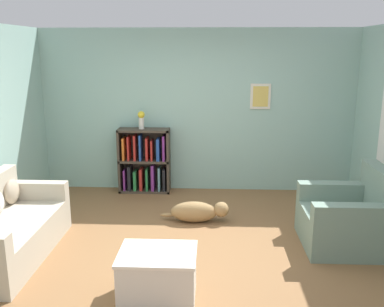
{
  "coord_description": "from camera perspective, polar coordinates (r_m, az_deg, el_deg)",
  "views": [
    {
      "loc": [
        0.23,
        -4.61,
        2.29
      ],
      "look_at": [
        0.0,
        0.4,
        1.05
      ],
      "focal_mm": 40.0,
      "sensor_mm": 36.0,
      "label": 1
    }
  ],
  "objects": [
    {
      "name": "ground_plane",
      "position": [
        5.15,
        -0.21,
        -12.49
      ],
      "size": [
        14.0,
        14.0,
        0.0
      ],
      "primitive_type": "plane",
      "color": "brown"
    },
    {
      "name": "couch",
      "position": [
        5.28,
        -23.97,
        -9.42
      ],
      "size": [
        0.83,
        1.76,
        0.84
      ],
      "color": "#B7AD99",
      "rests_on": "ground_plane"
    },
    {
      "name": "bookshelf",
      "position": [
        6.98,
        -6.32,
        -1.16
      ],
      "size": [
        0.82,
        0.3,
        1.04
      ],
      "color": "#42382D",
      "rests_on": "ground_plane"
    },
    {
      "name": "dog",
      "position": [
        5.82,
        0.83,
        -7.72
      ],
      "size": [
        0.93,
        0.26,
        0.29
      ],
      "color": "#9E7A4C",
      "rests_on": "ground_plane"
    },
    {
      "name": "vase",
      "position": [
        6.82,
        -6.77,
        4.6
      ],
      "size": [
        0.11,
        0.11,
        0.28
      ],
      "color": "silver",
      "rests_on": "bookshelf"
    },
    {
      "name": "wall_back",
      "position": [
        6.94,
        0.72,
        5.68
      ],
      "size": [
        5.6,
        0.13,
        2.6
      ],
      "color": "#93BCB2",
      "rests_on": "ground_plane"
    },
    {
      "name": "recliner_chair",
      "position": [
        5.42,
        20.32,
        -8.18
      ],
      "size": [
        0.97,
        0.96,
        0.94
      ],
      "color": "gray",
      "rests_on": "ground_plane"
    },
    {
      "name": "coffee_table",
      "position": [
        4.12,
        -4.58,
        -15.8
      ],
      "size": [
        0.71,
        0.55,
        0.48
      ],
      "color": "silver",
      "rests_on": "ground_plane"
    }
  ]
}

